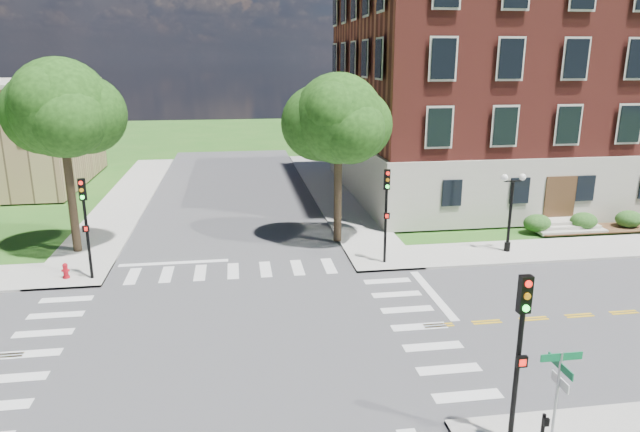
{
  "coord_description": "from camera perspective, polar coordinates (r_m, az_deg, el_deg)",
  "views": [
    {
      "loc": [
        0.35,
        -19.54,
        10.18
      ],
      "look_at": [
        4.06,
        5.28,
        3.2
      ],
      "focal_mm": 32.0,
      "sensor_mm": 36.0,
      "label": 1
    }
  ],
  "objects": [
    {
      "name": "ground",
      "position": [
        22.03,
        -8.63,
        -12.17
      ],
      "size": [
        160.0,
        160.0,
        0.0
      ],
      "primitive_type": "plane",
      "color": "#255A19",
      "rests_on": "ground"
    },
    {
      "name": "road_ew",
      "position": [
        22.03,
        -8.64,
        -12.16
      ],
      "size": [
        90.0,
        12.0,
        0.01
      ],
      "primitive_type": "cube",
      "color": "#3D3D3F",
      "rests_on": "ground"
    },
    {
      "name": "road_ns",
      "position": [
        22.03,
        -8.64,
        -12.15
      ],
      "size": [
        12.0,
        90.0,
        0.01
      ],
      "primitive_type": "cube",
      "color": "#3D3D3F",
      "rests_on": "ground"
    },
    {
      "name": "sidewalk_ne",
      "position": [
        39.33,
        14.28,
        0.15
      ],
      "size": [
        34.0,
        34.0,
        0.12
      ],
      "color": "#9E9B93",
      "rests_on": "ground"
    },
    {
      "name": "crosswalk_east",
      "position": [
        23.07,
        9.88,
        -10.89
      ],
      "size": [
        2.2,
        10.2,
        0.02
      ],
      "primitive_type": null,
      "color": "silver",
      "rests_on": "ground"
    },
    {
      "name": "stop_bar_east",
      "position": [
        26.13,
        11.19,
        -7.7
      ],
      "size": [
        0.4,
        5.5,
        0.0
      ],
      "primitive_type": "cube",
      "color": "silver",
      "rests_on": "ground"
    },
    {
      "name": "main_building",
      "position": [
        47.83,
        21.66,
        12.28
      ],
      "size": [
        30.6,
        22.4,
        16.5
      ],
      "color": "#ACA898",
      "rests_on": "ground"
    },
    {
      "name": "tree_c",
      "position": [
        32.08,
        -24.49,
        9.75
      ],
      "size": [
        5.05,
        5.05,
        10.14
      ],
      "color": "black",
      "rests_on": "ground"
    },
    {
      "name": "tree_d",
      "position": [
        31.16,
        1.85,
        9.66
      ],
      "size": [
        4.89,
        4.89,
        9.35
      ],
      "color": "black",
      "rests_on": "ground"
    },
    {
      "name": "traffic_signal_se",
      "position": [
        15.91,
        19.41,
        -11.5
      ],
      "size": [
        0.33,
        0.36,
        4.8
      ],
      "color": "black",
      "rests_on": "ground"
    },
    {
      "name": "traffic_signal_ne",
      "position": [
        28.45,
        6.65,
        1.21
      ],
      "size": [
        0.37,
        0.43,
        4.8
      ],
      "color": "black",
      "rests_on": "ground"
    },
    {
      "name": "traffic_signal_nw",
      "position": [
        28.28,
        -22.44,
        0.02
      ],
      "size": [
        0.38,
        0.46,
        4.8
      ],
      "color": "black",
      "rests_on": "ground"
    },
    {
      "name": "twin_lamp_west",
      "position": [
        31.77,
        18.53,
        0.77
      ],
      "size": [
        1.36,
        0.36,
        4.23
      ],
      "color": "black",
      "rests_on": "ground"
    },
    {
      "name": "street_sign_pole",
      "position": [
        15.92,
        22.71,
        -15.42
      ],
      "size": [
        1.1,
        1.1,
        3.1
      ],
      "color": "gray",
      "rests_on": "ground"
    },
    {
      "name": "push_button_post",
      "position": [
        16.86,
        21.39,
        -19.49
      ],
      "size": [
        0.14,
        0.21,
        1.2
      ],
      "color": "black",
      "rests_on": "ground"
    },
    {
      "name": "fire_hydrant",
      "position": [
        29.56,
        -24.09,
        -5.06
      ],
      "size": [
        0.35,
        0.35,
        0.75
      ],
      "color": "#A60C17",
      "rests_on": "ground"
    }
  ]
}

